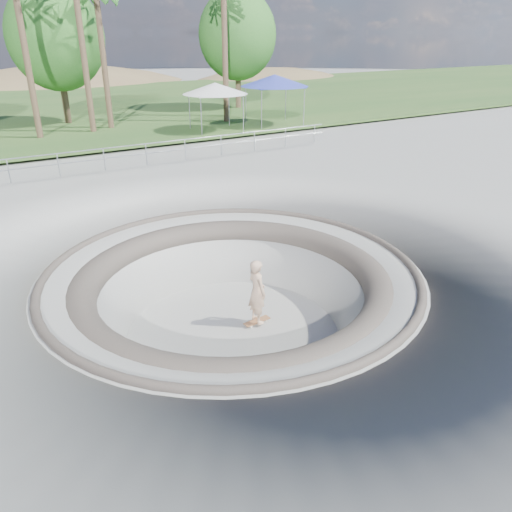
# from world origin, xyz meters

# --- Properties ---
(ground) EXTENTS (180.00, 180.00, 0.00)m
(ground) POSITION_xyz_m (0.00, 0.00, 0.00)
(ground) COLOR gray
(ground) RESTS_ON ground
(skate_bowl) EXTENTS (14.00, 14.00, 4.10)m
(skate_bowl) POSITION_xyz_m (0.00, 0.00, -1.83)
(skate_bowl) COLOR gray
(skate_bowl) RESTS_ON ground
(grass_strip) EXTENTS (180.00, 36.00, 0.12)m
(grass_strip) POSITION_xyz_m (0.00, 34.00, 0.22)
(grass_strip) COLOR #2A4F1F
(grass_strip) RESTS_ON ground
(distant_hills) EXTENTS (103.20, 45.00, 28.60)m
(distant_hills) POSITION_xyz_m (3.78, 57.17, -7.02)
(distant_hills) COLOR brown
(distant_hills) RESTS_ON ground
(safety_railing) EXTENTS (25.00, 0.06, 1.03)m
(safety_railing) POSITION_xyz_m (0.00, 12.00, 0.69)
(safety_railing) COLOR #94979C
(safety_railing) RESTS_ON ground
(skateboard) EXTENTS (0.86, 0.30, 0.09)m
(skateboard) POSITION_xyz_m (0.79, -0.05, -1.83)
(skateboard) COLOR brown
(skateboard) RESTS_ON ground
(skater) EXTENTS (0.47, 0.72, 1.96)m
(skater) POSITION_xyz_m (0.79, -0.05, -0.83)
(skater) COLOR tan
(skater) RESTS_ON skateboard
(canopy_white) EXTENTS (5.62, 5.62, 2.88)m
(canopy_white) POSITION_xyz_m (8.81, 18.00, 2.80)
(canopy_white) COLOR #94979C
(canopy_white) RESTS_ON ground
(canopy_blue) EXTENTS (6.21, 6.21, 3.19)m
(canopy_blue) POSITION_xyz_m (13.19, 18.00, 3.07)
(canopy_blue) COLOR #94979C
(canopy_blue) RESTS_ON ground
(bushy_tree_mid) EXTENTS (6.17, 5.61, 8.90)m
(bushy_tree_mid) POSITION_xyz_m (1.42, 25.85, 5.69)
(bushy_tree_mid) COLOR brown
(bushy_tree_mid) RESTS_ON ground
(bushy_tree_right) EXTENTS (6.24, 5.67, 9.00)m
(bushy_tree_right) POSITION_xyz_m (15.25, 26.50, 5.76)
(bushy_tree_right) COLOR brown
(bushy_tree_right) RESTS_ON ground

